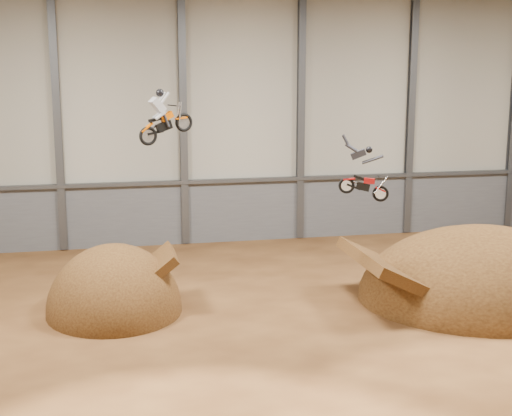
# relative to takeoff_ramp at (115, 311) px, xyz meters

# --- Properties ---
(floor) EXTENTS (40.00, 40.00, 0.00)m
(floor) POSITION_rel_takeoff_ramp_xyz_m (7.45, -4.17, 0.00)
(floor) COLOR #482913
(floor) RESTS_ON ground
(back_wall) EXTENTS (40.00, 0.10, 14.00)m
(back_wall) POSITION_rel_takeoff_ramp_xyz_m (7.45, 10.83, 7.00)
(back_wall) COLOR #B1AE9D
(back_wall) RESTS_ON ground
(lower_band_back) EXTENTS (39.80, 0.18, 3.50)m
(lower_band_back) POSITION_rel_takeoff_ramp_xyz_m (7.45, 10.73, 1.75)
(lower_band_back) COLOR slate
(lower_band_back) RESTS_ON ground
(steel_rail) EXTENTS (39.80, 0.35, 0.20)m
(steel_rail) POSITION_rel_takeoff_ramp_xyz_m (7.45, 10.58, 3.55)
(steel_rail) COLOR #47494F
(steel_rail) RESTS_ON lower_band_back
(steel_column_1) EXTENTS (0.40, 0.36, 13.90)m
(steel_column_1) POSITION_rel_takeoff_ramp_xyz_m (-2.55, 10.63, 7.00)
(steel_column_1) COLOR #47494F
(steel_column_1) RESTS_ON ground
(steel_column_2) EXTENTS (0.40, 0.36, 13.90)m
(steel_column_2) POSITION_rel_takeoff_ramp_xyz_m (4.11, 10.63, 7.00)
(steel_column_2) COLOR #47494F
(steel_column_2) RESTS_ON ground
(steel_column_3) EXTENTS (0.40, 0.36, 13.90)m
(steel_column_3) POSITION_rel_takeoff_ramp_xyz_m (10.78, 10.63, 7.00)
(steel_column_3) COLOR #47494F
(steel_column_3) RESTS_ON ground
(steel_column_4) EXTENTS (0.40, 0.36, 13.90)m
(steel_column_4) POSITION_rel_takeoff_ramp_xyz_m (17.45, 10.63, 7.00)
(steel_column_4) COLOR #47494F
(steel_column_4) RESTS_ON ground
(takeoff_ramp) EXTENTS (5.51, 6.36, 5.51)m
(takeoff_ramp) POSITION_rel_takeoff_ramp_xyz_m (0.00, 0.00, 0.00)
(takeoff_ramp) COLOR #3A210E
(takeoff_ramp) RESTS_ON ground
(landing_ramp) EXTENTS (10.79, 9.54, 6.22)m
(landing_ramp) POSITION_rel_takeoff_ramp_xyz_m (15.62, -1.61, 0.00)
(landing_ramp) COLOR #3A210E
(landing_ramp) RESTS_ON ground
(fmx_rider_a) EXTENTS (3.02, 1.80, 2.73)m
(fmx_rider_a) POSITION_rel_takeoff_ramp_xyz_m (2.40, 0.10, 8.13)
(fmx_rider_a) COLOR #E25C00
(fmx_rider_b) EXTENTS (3.08, 1.82, 2.73)m
(fmx_rider_b) POSITION_rel_takeoff_ramp_xyz_m (9.62, -2.57, 5.97)
(fmx_rider_b) COLOR red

